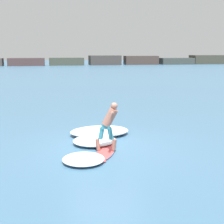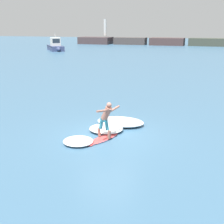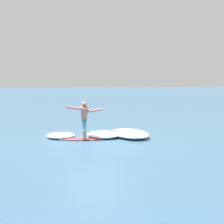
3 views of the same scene
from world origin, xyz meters
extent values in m
plane|color=#3B627F|center=(0.00, 0.00, 0.00)|extent=(200.00, 200.00, 0.00)
cube|color=#453638|center=(-23.24, 62.00, 0.82)|extent=(7.97, 5.03, 1.64)
cube|color=#473F3D|center=(-14.45, 62.00, 0.82)|extent=(7.67, 3.03, 1.65)
cube|color=#473635|center=(-5.67, 62.00, 0.83)|extent=(7.84, 4.22, 1.67)
cube|color=#3F4338|center=(3.12, 62.00, 0.85)|extent=(7.89, 3.62, 1.69)
cylinder|color=silver|center=(-20.78, 62.00, 3.95)|extent=(0.70, 0.70, 3.83)
ellipsoid|color=#DC4645|center=(-0.04, -0.45, 0.03)|extent=(1.16, 1.97, 0.06)
ellipsoid|color=#DC4645|center=(-0.37, -1.36, 0.03)|extent=(0.37, 0.35, 0.05)
ellipsoid|color=#2870B2|center=(-0.04, -0.45, 0.03)|extent=(1.18, 1.98, 0.03)
cone|color=black|center=(0.22, 0.28, -0.06)|extent=(0.06, 0.06, 0.14)
cone|color=black|center=(0.04, 0.21, -0.06)|extent=(0.06, 0.06, 0.14)
cone|color=black|center=(0.32, 0.11, -0.06)|extent=(0.06, 0.06, 0.14)
cylinder|color=#9B6555|center=(0.21, -0.53, 0.25)|extent=(0.20, 0.18, 0.37)
cylinder|color=teal|center=(0.10, -0.49, 0.62)|extent=(0.25, 0.21, 0.41)
cylinder|color=#9B6555|center=(-0.29, -0.37, 0.25)|extent=(0.20, 0.18, 0.37)
cylinder|color=teal|center=(-0.18, -0.40, 0.62)|extent=(0.25, 0.21, 0.41)
cube|color=teal|center=(-0.04, -0.45, 0.86)|extent=(0.31, 0.27, 0.16)
cylinder|color=#9B6555|center=(0.09, -0.49, 1.16)|extent=(0.58, 0.42, 0.65)
sphere|color=#9B6555|center=(0.22, -0.53, 1.53)|extent=(0.21, 0.21, 0.21)
cylinder|color=#9B6555|center=(0.31, -0.09, 1.27)|extent=(0.31, 0.63, 0.20)
cylinder|color=#9B6555|center=(0.04, -0.95, 1.37)|extent=(0.29, 0.63, 0.19)
cube|color=#39436B|center=(-23.47, 40.82, 0.44)|extent=(5.39, 6.15, 0.89)
cone|color=#39436B|center=(-21.39, 38.07, 0.44)|extent=(1.35, 1.38, 0.89)
cube|color=black|center=(-23.47, 40.82, 0.82)|extent=(5.41, 6.14, 0.08)
cube|color=silver|center=(-23.33, 40.64, 1.62)|extent=(2.37, 2.39, 1.46)
cube|color=#232D38|center=(-22.80, 39.93, 1.79)|extent=(1.07, 0.82, 0.73)
cylinder|color=silver|center=(-23.33, 40.64, 2.80)|extent=(0.06, 0.06, 0.90)
cube|color=black|center=(-25.36, 43.33, 0.49)|extent=(0.46, 0.44, 0.52)
ellipsoid|color=white|center=(0.11, 1.60, 0.15)|extent=(2.31, 1.51, 0.31)
ellipsoid|color=white|center=(-0.88, -1.28, 0.10)|extent=(1.67, 1.66, 0.20)
ellipsoid|color=white|center=(-0.26, 0.50, 0.12)|extent=(1.74, 1.63, 0.25)
camera|label=1|loc=(-1.90, -10.01, 3.24)|focal=50.00mm
camera|label=2|loc=(3.98, -12.28, 4.72)|focal=50.00mm
camera|label=3|loc=(12.42, -4.33, 2.48)|focal=50.00mm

